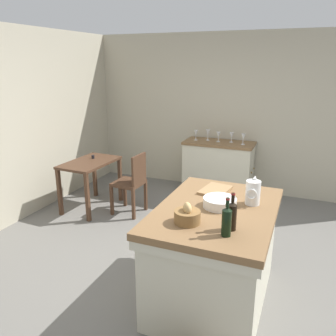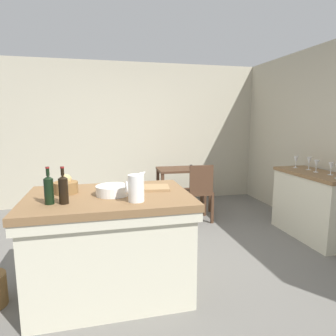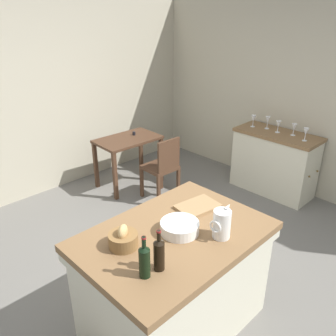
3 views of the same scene
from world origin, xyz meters
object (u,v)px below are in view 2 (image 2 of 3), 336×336
at_px(side_cabinet, 313,205).
at_px(wooden_chair, 199,191).
at_px(wine_glass_left, 331,166).
at_px(wine_glass_far_right, 296,160).
at_px(wine_glass_right, 309,161).
at_px(writing_desk, 184,175).
at_px(pitcher, 136,188).
at_px(bread_basket, 66,186).
at_px(wine_glass_middle, 316,164).
at_px(wash_bowl, 113,190).
at_px(cutting_board, 151,188).
at_px(wine_bottle_amber, 49,189).
at_px(island_table, 110,240).
at_px(wine_bottle_dark, 63,189).

bearing_deg(side_cabinet, wooden_chair, 143.87).
xyz_separation_m(side_cabinet, wine_glass_left, (0.05, -0.19, 0.55)).
bearing_deg(wine_glass_far_right, wine_glass_right, -70.71).
xyz_separation_m(writing_desk, pitcher, (-1.15, -2.54, 0.42)).
height_order(bread_basket, wine_glass_middle, bread_basket).
height_order(wine_glass_middle, wine_glass_far_right, wine_glass_far_right).
height_order(wash_bowl, wine_glass_left, wine_glass_left).
distance_m(cutting_board, wine_bottle_amber, 0.91).
xyz_separation_m(island_table, wine_bottle_dark, (-0.35, -0.20, 0.54)).
relative_size(island_table, wine_glass_middle, 8.81).
bearing_deg(pitcher, wine_bottle_amber, 173.13).
xyz_separation_m(island_table, pitcher, (0.21, -0.27, 0.53)).
bearing_deg(writing_desk, wine_bottle_dark, -124.61).
height_order(wooden_chair, wine_bottle_dark, wine_bottle_dark).
distance_m(pitcher, wine_glass_far_right, 2.80).
xyz_separation_m(writing_desk, wine_glass_right, (1.38, -1.40, 0.39)).
relative_size(wine_bottle_amber, wine_glass_middle, 1.83).
relative_size(wooden_chair, wine_bottle_amber, 3.06).
height_order(side_cabinet, bread_basket, bread_basket).
relative_size(wash_bowl, cutting_board, 0.84).
xyz_separation_m(side_cabinet, wine_glass_right, (0.05, 0.21, 0.56)).
distance_m(wine_glass_left, wine_glass_middle, 0.21).
xyz_separation_m(wash_bowl, wine_glass_right, (2.70, 0.89, 0.05)).
relative_size(writing_desk, wine_glass_right, 5.23).
bearing_deg(pitcher, wine_bottle_dark, 173.33).
height_order(cutting_board, wine_glass_left, wine_glass_left).
bearing_deg(wine_glass_left, bread_basket, -173.85).
height_order(island_table, pitcher, pitcher).
height_order(writing_desk, wooden_chair, wooden_chair).
distance_m(bread_basket, wine_glass_far_right, 3.18).
bearing_deg(wine_glass_middle, bread_basket, -169.99).
distance_m(island_table, wooden_chair, 2.13).
distance_m(pitcher, wine_bottle_amber, 0.67).
height_order(pitcher, wine_glass_right, pitcher).
distance_m(island_table, wash_bowl, 0.47).
bearing_deg(writing_desk, wine_bottle_amber, -126.45).
bearing_deg(wine_bottle_dark, wooden_chair, 45.77).
xyz_separation_m(writing_desk, wooden_chair, (0.05, -0.67, -0.12)).
bearing_deg(island_table, wine_bottle_dark, -149.75).
distance_m(side_cabinet, wine_glass_right, 0.60).
relative_size(wooden_chair, wine_glass_right, 5.11).
xyz_separation_m(side_cabinet, wine_bottle_dark, (-3.03, -0.87, 0.59)).
bearing_deg(wine_bottle_dark, wine_glass_right, 19.19).
distance_m(wash_bowl, cutting_board, 0.38).
relative_size(wine_bottle_dark, wine_glass_right, 1.67).
relative_size(wine_glass_right, wine_glass_far_right, 1.05).
bearing_deg(wine_glass_right, wine_glass_left, -90.04).
relative_size(wash_bowl, wine_glass_middle, 1.81).
bearing_deg(cutting_board, wine_glass_right, 17.83).
relative_size(pitcher, wash_bowl, 0.89).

